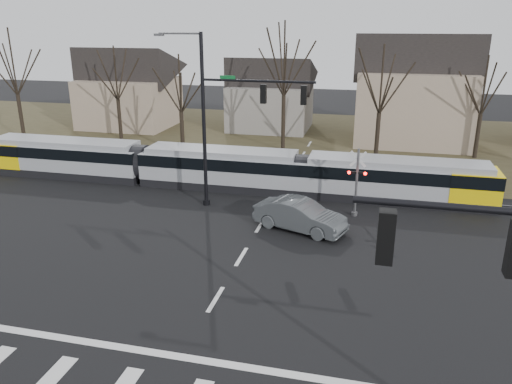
# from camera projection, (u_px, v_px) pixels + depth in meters

# --- Properties ---
(ground) EXTENTS (140.00, 140.00, 0.00)m
(ground) POSITION_uv_depth(u_px,v_px,m) (199.00, 327.00, 18.49)
(ground) COLOR black
(grass_verge) EXTENTS (140.00, 28.00, 0.01)m
(grass_verge) POSITION_uv_depth(u_px,v_px,m) (312.00, 139.00, 47.91)
(grass_verge) COLOR #38331E
(grass_verge) RESTS_ON ground
(stop_line) EXTENTS (28.00, 0.35, 0.01)m
(stop_line) POSITION_uv_depth(u_px,v_px,m) (181.00, 357.00, 16.83)
(stop_line) COLOR silver
(stop_line) RESTS_ON ground
(lane_dashes) EXTENTS (0.18, 30.00, 0.01)m
(lane_dashes) POSITION_uv_depth(u_px,v_px,m) (281.00, 191.00, 33.20)
(lane_dashes) COLOR silver
(lane_dashes) RESTS_ON ground
(rail_pair) EXTENTS (90.00, 1.52, 0.06)m
(rail_pair) POSITION_uv_depth(u_px,v_px,m) (280.00, 192.00, 33.00)
(rail_pair) COLOR #59595E
(rail_pair) RESTS_ON ground
(tram) EXTENTS (35.20, 2.61, 2.67)m
(tram) POSITION_uv_depth(u_px,v_px,m) (219.00, 166.00, 33.68)
(tram) COLOR gray
(tram) RESTS_ON ground
(sedan) EXTENTS (4.87, 6.13, 1.66)m
(sedan) POSITION_uv_depth(u_px,v_px,m) (300.00, 215.00, 26.86)
(sedan) COLOR #4B4F52
(sedan) RESTS_ON ground
(signal_pole_far) EXTENTS (9.28, 0.44, 10.20)m
(signal_pole_far) POSITION_uv_depth(u_px,v_px,m) (230.00, 114.00, 28.67)
(signal_pole_far) COLOR black
(signal_pole_far) RESTS_ON ground
(rail_crossing_signal) EXTENTS (1.08, 0.36, 4.00)m
(rail_crossing_signal) POSITION_uv_depth(u_px,v_px,m) (356.00, 185.00, 28.52)
(rail_crossing_signal) COLOR #59595B
(rail_crossing_signal) RESTS_ON ground
(tree_row) EXTENTS (59.20, 7.20, 10.00)m
(tree_row) POSITION_uv_depth(u_px,v_px,m) (329.00, 96.00, 40.32)
(tree_row) COLOR black
(tree_row) RESTS_ON ground
(house_a) EXTENTS (9.72, 8.64, 8.60)m
(house_a) POSITION_uv_depth(u_px,v_px,m) (128.00, 84.00, 52.76)
(house_a) COLOR gray
(house_a) RESTS_ON ground
(house_b) EXTENTS (8.64, 7.56, 7.65)m
(house_b) POSITION_uv_depth(u_px,v_px,m) (271.00, 91.00, 51.41)
(house_b) COLOR gray
(house_b) RESTS_ON ground
(house_c) EXTENTS (10.80, 8.64, 10.10)m
(house_c) POSITION_uv_depth(u_px,v_px,m) (415.00, 86.00, 45.12)
(house_c) COLOR gray
(house_c) RESTS_ON ground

